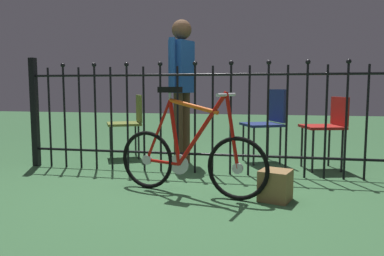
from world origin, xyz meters
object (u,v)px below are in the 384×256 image
(chair_olive, at_px, (130,119))
(person_visitor, at_px, (182,78))
(bicycle, at_px, (190,156))
(chair_navy, at_px, (268,118))
(chair_red, at_px, (329,123))
(display_crate, at_px, (275,185))

(chair_olive, xyz_separation_m, person_visitor, (0.76, -0.26, 0.53))
(bicycle, bearing_deg, chair_navy, 66.79)
(chair_red, height_order, display_crate, chair_red)
(person_visitor, distance_m, display_crate, 1.93)
(chair_red, bearing_deg, chair_navy, 156.08)
(bicycle, height_order, display_crate, bicycle)
(chair_olive, bearing_deg, chair_navy, 1.52)
(chair_olive, bearing_deg, display_crate, -40.54)
(chair_navy, bearing_deg, person_visitor, -163.08)
(chair_navy, xyz_separation_m, chair_olive, (-1.79, -0.05, -0.04))
(chair_olive, distance_m, chair_red, 2.47)
(chair_olive, xyz_separation_m, display_crate, (1.84, -1.58, -0.38))
(chair_navy, bearing_deg, bicycle, -113.21)
(bicycle, height_order, person_visitor, person_visitor)
(chair_red, bearing_deg, bicycle, -136.33)
(bicycle, bearing_deg, display_crate, -4.10)
(bicycle, relative_size, person_visitor, 0.79)
(chair_olive, relative_size, chair_red, 1.01)
(bicycle, height_order, chair_red, bicycle)
(display_crate, bearing_deg, chair_red, 65.39)
(chair_red, distance_m, person_visitor, 1.77)
(bicycle, xyz_separation_m, chair_navy, (0.67, 1.57, 0.21))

